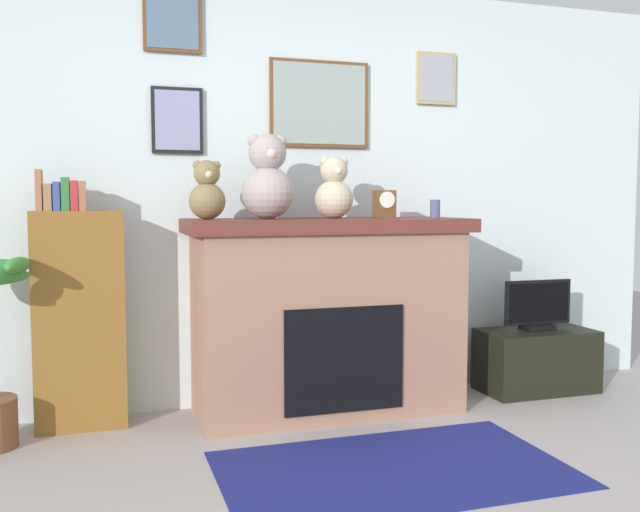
{
  "coord_description": "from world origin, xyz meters",
  "views": [
    {
      "loc": [
        -1.21,
        -2.26,
        1.26
      ],
      "look_at": [
        0.05,
        1.64,
        0.94
      ],
      "focal_mm": 39.2,
      "sensor_mm": 36.0,
      "label": 1
    }
  ],
  "objects_px": {
    "candle_jar": "(435,209)",
    "teddy_bear_cream": "(207,193)",
    "teddy_bear_brown": "(334,191)",
    "television": "(538,307)",
    "bookshelf": "(79,315)",
    "mantel_clock": "(384,204)",
    "tv_stand": "(536,360)",
    "teddy_bear_tan": "(268,181)",
    "fireplace": "(328,315)"
  },
  "relations": [
    {
      "from": "bookshelf",
      "to": "teddy_bear_tan",
      "type": "relative_size",
      "value": 2.95
    },
    {
      "from": "tv_stand",
      "to": "teddy_bear_brown",
      "type": "xyz_separation_m",
      "value": [
        -1.43,
        -0.02,
        1.12
      ]
    },
    {
      "from": "candle_jar",
      "to": "mantel_clock",
      "type": "relative_size",
      "value": 0.67
    },
    {
      "from": "television",
      "to": "fireplace",
      "type": "bearing_deg",
      "value": 179.92
    },
    {
      "from": "television",
      "to": "teddy_bear_tan",
      "type": "xyz_separation_m",
      "value": [
        -1.83,
        -0.02,
        0.81
      ]
    },
    {
      "from": "mantel_clock",
      "to": "bookshelf",
      "type": "bearing_deg",
      "value": 176.15
    },
    {
      "from": "tv_stand",
      "to": "teddy_bear_brown",
      "type": "relative_size",
      "value": 2.05
    },
    {
      "from": "candle_jar",
      "to": "teddy_bear_tan",
      "type": "distance_m",
      "value": 1.07
    },
    {
      "from": "tv_stand",
      "to": "television",
      "type": "height_order",
      "value": "television"
    },
    {
      "from": "fireplace",
      "to": "teddy_bear_tan",
      "type": "xyz_separation_m",
      "value": [
        -0.37,
        -0.02,
        0.79
      ]
    },
    {
      "from": "teddy_bear_tan",
      "to": "teddy_bear_brown",
      "type": "bearing_deg",
      "value": 0.02
    },
    {
      "from": "fireplace",
      "to": "television",
      "type": "relative_size",
      "value": 3.44
    },
    {
      "from": "bookshelf",
      "to": "candle_jar",
      "type": "relative_size",
      "value": 12.76
    },
    {
      "from": "teddy_bear_cream",
      "to": "teddy_bear_brown",
      "type": "bearing_deg",
      "value": -0.0
    },
    {
      "from": "tv_stand",
      "to": "teddy_bear_tan",
      "type": "xyz_separation_m",
      "value": [
        -1.83,
        -0.02,
        1.17
      ]
    },
    {
      "from": "television",
      "to": "teddy_bear_brown",
      "type": "distance_m",
      "value": 1.62
    },
    {
      "from": "bookshelf",
      "to": "teddy_bear_tan",
      "type": "bearing_deg",
      "value": -6.46
    },
    {
      "from": "teddy_bear_tan",
      "to": "teddy_bear_cream",
      "type": "bearing_deg",
      "value": 179.97
    },
    {
      "from": "fireplace",
      "to": "teddy_bear_tan",
      "type": "relative_size",
      "value": 3.45
    },
    {
      "from": "bookshelf",
      "to": "teddy_bear_brown",
      "type": "xyz_separation_m",
      "value": [
        1.44,
        -0.12,
        0.68
      ]
    },
    {
      "from": "candle_jar",
      "to": "teddy_bear_brown",
      "type": "bearing_deg",
      "value": -179.96
    },
    {
      "from": "teddy_bear_cream",
      "to": "bookshelf",
      "type": "bearing_deg",
      "value": 170.39
    },
    {
      "from": "tv_stand",
      "to": "television",
      "type": "relative_size",
      "value": 1.54
    },
    {
      "from": "fireplace",
      "to": "tv_stand",
      "type": "height_order",
      "value": "fireplace"
    },
    {
      "from": "tv_stand",
      "to": "candle_jar",
      "type": "xyz_separation_m",
      "value": [
        -0.77,
        -0.02,
        1.01
      ]
    },
    {
      "from": "television",
      "to": "teddy_bear_cream",
      "type": "distance_m",
      "value": 2.29
    },
    {
      "from": "bookshelf",
      "to": "teddy_bear_cream",
      "type": "xyz_separation_m",
      "value": [
        0.69,
        -0.12,
        0.67
      ]
    },
    {
      "from": "mantel_clock",
      "to": "teddy_bear_brown",
      "type": "height_order",
      "value": "teddy_bear_brown"
    },
    {
      "from": "bookshelf",
      "to": "teddy_bear_cream",
      "type": "relative_size",
      "value": 4.34
    },
    {
      "from": "fireplace",
      "to": "teddy_bear_brown",
      "type": "xyz_separation_m",
      "value": [
        0.03,
        -0.02,
        0.74
      ]
    },
    {
      "from": "television",
      "to": "teddy_bear_cream",
      "type": "height_order",
      "value": "teddy_bear_cream"
    },
    {
      "from": "television",
      "to": "candle_jar",
      "type": "height_order",
      "value": "candle_jar"
    },
    {
      "from": "teddy_bear_cream",
      "to": "teddy_bear_brown",
      "type": "relative_size",
      "value": 0.9
    },
    {
      "from": "tv_stand",
      "to": "mantel_clock",
      "type": "relative_size",
      "value": 4.47
    },
    {
      "from": "candle_jar",
      "to": "teddy_bear_cream",
      "type": "distance_m",
      "value": 1.41
    },
    {
      "from": "bookshelf",
      "to": "mantel_clock",
      "type": "xyz_separation_m",
      "value": [
        1.76,
        -0.12,
        0.6
      ]
    },
    {
      "from": "bookshelf",
      "to": "television",
      "type": "bearing_deg",
      "value": -2.03
    },
    {
      "from": "tv_stand",
      "to": "mantel_clock",
      "type": "height_order",
      "value": "mantel_clock"
    },
    {
      "from": "mantel_clock",
      "to": "teddy_bear_tan",
      "type": "height_order",
      "value": "teddy_bear_tan"
    },
    {
      "from": "candle_jar",
      "to": "teddy_bear_cream",
      "type": "relative_size",
      "value": 0.34
    },
    {
      "from": "teddy_bear_cream",
      "to": "teddy_bear_brown",
      "type": "xyz_separation_m",
      "value": [
        0.74,
        -0.0,
        0.02
      ]
    },
    {
      "from": "fireplace",
      "to": "mantel_clock",
      "type": "distance_m",
      "value": 0.75
    },
    {
      "from": "mantel_clock",
      "to": "teddy_bear_cream",
      "type": "relative_size",
      "value": 0.51
    },
    {
      "from": "mantel_clock",
      "to": "teddy_bear_cream",
      "type": "xyz_separation_m",
      "value": [
        -1.06,
        0.0,
        0.06
      ]
    },
    {
      "from": "teddy_bear_tan",
      "to": "television",
      "type": "bearing_deg",
      "value": 0.51
    },
    {
      "from": "teddy_bear_cream",
      "to": "teddy_bear_brown",
      "type": "distance_m",
      "value": 0.74
    },
    {
      "from": "teddy_bear_brown",
      "to": "television",
      "type": "bearing_deg",
      "value": 0.64
    },
    {
      "from": "bookshelf",
      "to": "tv_stand",
      "type": "bearing_deg",
      "value": -2.0
    },
    {
      "from": "fireplace",
      "to": "candle_jar",
      "type": "distance_m",
      "value": 0.94
    },
    {
      "from": "tv_stand",
      "to": "teddy_bear_cream",
      "type": "xyz_separation_m",
      "value": [
        -2.17,
        -0.02,
        1.1
      ]
    }
  ]
}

